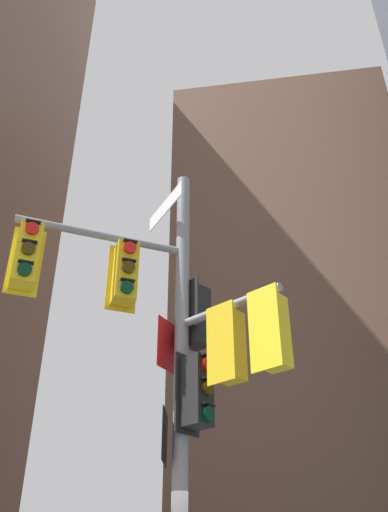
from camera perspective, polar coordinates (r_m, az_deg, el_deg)
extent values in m
cube|color=brown|center=(38.73, 10.49, -7.61)|extent=(14.98, 14.98, 33.25)
cylinder|color=gray|center=(8.20, -1.35, -13.63)|extent=(0.22, 0.22, 7.75)
cylinder|color=gray|center=(8.90, -9.42, 2.07)|extent=(2.42, 1.44, 0.12)
cylinder|color=gray|center=(8.02, 3.53, -5.29)|extent=(1.60, 1.13, 0.12)
cube|color=gold|center=(8.82, -7.45, -2.33)|extent=(0.43, 0.26, 1.14)
cube|color=gold|center=(8.66, -7.13, -1.76)|extent=(0.46, 0.46, 1.00)
cylinder|color=red|center=(8.67, -6.65, 0.86)|extent=(0.20, 0.15, 0.20)
cube|color=black|center=(8.73, -6.59, 1.54)|extent=(0.23, 0.17, 0.02)
cylinder|color=#3C2C06|center=(8.49, -6.79, -1.14)|extent=(0.20, 0.15, 0.20)
cube|color=black|center=(8.54, -6.73, -0.43)|extent=(0.23, 0.17, 0.02)
cylinder|color=#06311C|center=(8.32, -6.94, -3.23)|extent=(0.20, 0.15, 0.20)
cube|color=black|center=(8.37, -6.88, -2.48)|extent=(0.23, 0.17, 0.02)
cube|color=yellow|center=(8.66, -17.03, -0.53)|extent=(0.43, 0.26, 1.14)
cube|color=yellow|center=(8.50, -16.90, 0.08)|extent=(0.46, 0.46, 1.00)
cylinder|color=red|center=(8.51, -16.39, 2.75)|extent=(0.20, 0.15, 0.20)
cube|color=black|center=(8.57, -16.27, 3.43)|extent=(0.23, 0.17, 0.02)
cylinder|color=#3C2C06|center=(8.33, -16.74, 0.75)|extent=(0.20, 0.15, 0.20)
cube|color=black|center=(8.38, -16.62, 1.46)|extent=(0.23, 0.17, 0.02)
cylinder|color=#06311C|center=(8.15, -17.11, -1.34)|extent=(0.20, 0.15, 0.20)
cube|color=black|center=(8.21, -16.98, -0.59)|extent=(0.23, 0.17, 0.02)
cube|color=gold|center=(7.64, 2.76, -8.87)|extent=(0.41, 0.29, 1.14)
cube|color=gold|center=(7.78, 3.67, -9.26)|extent=(0.47, 0.47, 1.00)
cylinder|color=#360605|center=(8.06, 4.50, -7.34)|extent=(0.20, 0.16, 0.20)
cube|color=black|center=(8.11, 4.49, -6.58)|extent=(0.22, 0.18, 0.02)
cylinder|color=#3C2C06|center=(7.92, 4.60, -9.65)|extent=(0.20, 0.16, 0.20)
cube|color=black|center=(7.97, 4.59, -8.86)|extent=(0.22, 0.18, 0.02)
cylinder|color=#19C672|center=(7.80, 4.71, -12.04)|extent=(0.20, 0.16, 0.20)
cube|color=black|center=(7.84, 4.70, -11.22)|extent=(0.22, 0.18, 0.02)
cube|color=yellow|center=(7.23, 7.26, -7.31)|extent=(0.41, 0.29, 1.14)
cube|color=yellow|center=(7.37, 8.14, -7.74)|extent=(0.47, 0.47, 1.00)
cylinder|color=#360605|center=(7.67, 8.82, -5.77)|extent=(0.20, 0.16, 0.20)
cube|color=black|center=(7.73, 8.77, -4.98)|extent=(0.22, 0.18, 0.02)
cylinder|color=#3C2C06|center=(7.53, 9.03, -8.17)|extent=(0.20, 0.16, 0.20)
cube|color=black|center=(7.58, 8.98, -7.35)|extent=(0.22, 0.18, 0.02)
cylinder|color=#19C672|center=(7.40, 9.26, -10.66)|extent=(0.20, 0.16, 0.20)
cube|color=black|center=(7.45, 9.20, -9.81)|extent=(0.22, 0.18, 0.02)
cube|color=black|center=(8.74, -0.65, -5.95)|extent=(0.40, 0.32, 1.14)
cube|color=black|center=(8.86, 0.25, -6.32)|extent=(0.48, 0.48, 1.00)
cylinder|color=red|center=(9.14, 1.15, -4.69)|extent=(0.19, 0.17, 0.20)
cube|color=black|center=(9.20, 1.17, -4.04)|extent=(0.22, 0.19, 0.02)
cylinder|color=#3C2C06|center=(8.99, 1.18, -6.69)|extent=(0.19, 0.17, 0.20)
cube|color=black|center=(9.04, 1.20, -6.01)|extent=(0.22, 0.19, 0.02)
cylinder|color=#06311C|center=(8.85, 1.20, -8.75)|extent=(0.19, 0.17, 0.20)
cube|color=black|center=(8.90, 1.22, -8.04)|extent=(0.22, 0.19, 0.02)
cube|color=black|center=(8.10, -0.71, -14.07)|extent=(0.29, 0.42, 1.14)
cube|color=black|center=(7.97, 0.32, -13.80)|extent=(0.47, 0.47, 1.00)
cylinder|color=red|center=(7.96, 1.40, -11.10)|extent=(0.16, 0.20, 0.20)
cube|color=black|center=(8.00, 1.42, -10.28)|extent=(0.18, 0.22, 0.02)
cylinder|color=#3C2C06|center=(7.85, 1.43, -13.50)|extent=(0.16, 0.20, 0.20)
cube|color=black|center=(7.88, 1.46, -12.66)|extent=(0.18, 0.22, 0.02)
cylinder|color=#06311C|center=(7.75, 1.47, -15.96)|extent=(0.16, 0.20, 0.20)
cube|color=black|center=(7.78, 1.49, -15.10)|extent=(0.18, 0.22, 0.02)
cube|color=white|center=(9.51, -2.99, 5.07)|extent=(0.76, 1.01, 0.28)
cube|color=#19479E|center=(9.51, -2.99, 5.07)|extent=(0.74, 0.97, 0.24)
cube|color=red|center=(8.56, -2.56, -9.30)|extent=(0.25, 0.60, 0.80)
cube|color=white|center=(8.56, -2.56, -9.30)|extent=(0.23, 0.56, 0.76)
cube|color=black|center=(8.05, -3.05, -18.16)|extent=(0.07, 0.60, 0.72)
cube|color=white|center=(8.05, -3.05, -18.16)|extent=(0.07, 0.56, 0.68)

